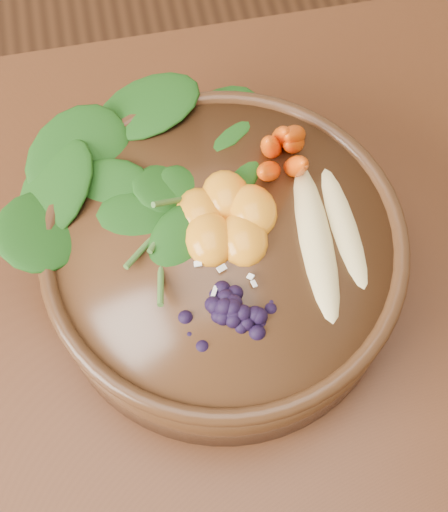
{
  "coord_description": "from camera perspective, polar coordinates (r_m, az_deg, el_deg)",
  "views": [
    {
      "loc": [
        0.2,
        -0.09,
        1.33
      ],
      "look_at": [
        0.25,
        0.16,
        0.8
      ],
      "focal_mm": 50.0,
      "sensor_mm": 36.0,
      "label": 1
    }
  ],
  "objects": [
    {
      "name": "banana_halves",
      "position": [
        0.55,
        8.66,
        2.45
      ],
      "size": [
        0.06,
        0.16,
        0.03
      ],
      "rotation": [
        0.0,
        0.0,
        -0.18
      ],
      "color": "#E0CC84",
      "rests_on": "stoneware_bowl"
    },
    {
      "name": "blueberry_pile",
      "position": [
        0.51,
        0.47,
        -3.67
      ],
      "size": [
        0.15,
        0.12,
        0.04
      ],
      "primitive_type": null,
      "rotation": [
        0.0,
        0.0,
        -0.18
      ],
      "color": "black",
      "rests_on": "stoneware_bowl"
    },
    {
      "name": "kale_heap",
      "position": [
        0.57,
        -4.69,
        7.59
      ],
      "size": [
        0.22,
        0.2,
        0.04
      ],
      "primitive_type": null,
      "rotation": [
        0.0,
        0.0,
        -0.18
      ],
      "color": "#194911",
      "rests_on": "stoneware_bowl"
    },
    {
      "name": "mandarin_cluster",
      "position": [
        0.55,
        0.17,
        3.7
      ],
      "size": [
        0.1,
        0.11,
        0.03
      ],
      "primitive_type": null,
      "rotation": [
        0.0,
        0.0,
        -0.18
      ],
      "color": "orange",
      "rests_on": "stoneware_bowl"
    },
    {
      "name": "coconut_flakes",
      "position": [
        0.54,
        0.25,
        -0.4
      ],
      "size": [
        0.1,
        0.08,
        0.01
      ],
      "primitive_type": null,
      "rotation": [
        0.0,
        0.0,
        -0.18
      ],
      "color": "white",
      "rests_on": "stoneware_bowl"
    },
    {
      "name": "stoneware_bowl",
      "position": [
        0.59,
        0.0,
        -0.42
      ],
      "size": [
        0.34,
        0.34,
        0.08
      ],
      "primitive_type": "cylinder",
      "rotation": [
        0.0,
        0.0,
        -0.18
      ],
      "color": "#442713",
      "rests_on": "dining_table"
    },
    {
      "name": "carrot_cluster",
      "position": [
        0.57,
        5.18,
        10.27
      ],
      "size": [
        0.07,
        0.07,
        0.08
      ],
      "primitive_type": null,
      "rotation": [
        0.0,
        0.0,
        -0.18
      ],
      "color": "#F84C07",
      "rests_on": "stoneware_bowl"
    }
  ]
}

